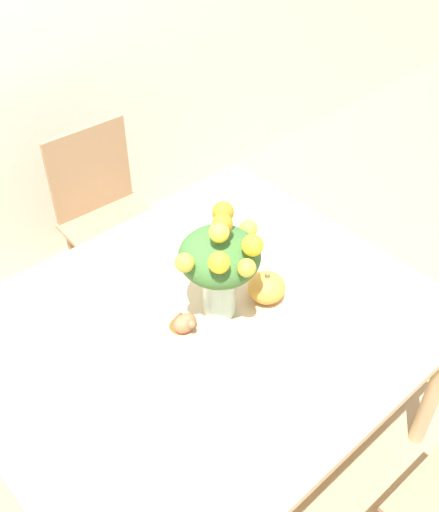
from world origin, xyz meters
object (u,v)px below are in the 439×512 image
(flower_vase, at_px, (220,262))
(dining_chair_near_window, at_px, (110,219))
(pumpkin, at_px, (266,287))
(turkey_figurine, at_px, (183,321))

(flower_vase, bearing_deg, dining_chair_near_window, 78.83)
(flower_vase, bearing_deg, pumpkin, -20.41)
(flower_vase, xyz_separation_m, turkey_figurine, (-0.13, 0.03, -0.19))
(flower_vase, height_order, dining_chair_near_window, flower_vase)
(pumpkin, xyz_separation_m, turkey_figurine, (-0.29, 0.08, -0.02))
(pumpkin, bearing_deg, dining_chair_near_window, 87.84)
(flower_vase, relative_size, turkey_figurine, 3.85)
(pumpkin, height_order, turkey_figurine, pumpkin)
(flower_vase, distance_m, dining_chair_near_window, 1.10)
(flower_vase, height_order, turkey_figurine, flower_vase)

